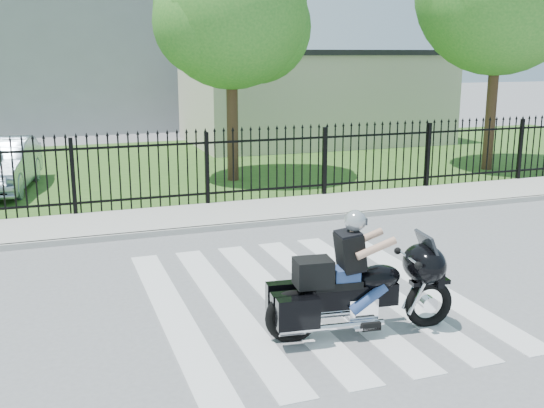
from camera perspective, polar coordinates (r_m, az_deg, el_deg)
name	(u,v)px	position (r m, az deg, el deg)	size (l,w,h in m)	color
ground	(305,297)	(9.68, 2.99, -8.28)	(120.00, 120.00, 0.00)	slate
crosswalk	(305,296)	(9.67, 2.99, -8.25)	(5.00, 5.50, 0.01)	silver
sidewalk	(219,215)	(14.18, -4.79, -1.01)	(40.00, 2.00, 0.12)	#ADAAA3
curb	(231,226)	(13.25, -3.67, -2.02)	(40.00, 0.12, 0.12)	#ADAAA3
grass_strip	(163,166)	(20.89, -9.77, 3.35)	(40.00, 12.00, 0.02)	#2B531C
iron_fence	(207,170)	(14.95, -5.84, 3.02)	(26.00, 0.04, 1.80)	black
tree_mid	(231,12)	(18.03, -3.71, 16.82)	(4.20, 4.20, 6.78)	#382316
building_low	(313,99)	(26.52, 3.74, 9.39)	(10.00, 6.00, 3.50)	#B9B09A
building_low_roof	(314,53)	(26.46, 3.80, 13.39)	(10.20, 6.20, 0.20)	black
building_tall	(45,2)	(34.38, -19.65, 16.66)	(15.00, 10.00, 12.00)	gray
motorcycle_rider	(357,283)	(8.28, 7.64, -7.04)	(2.56, 0.98, 1.70)	black
parked_car	(0,165)	(18.22, -23.18, 3.25)	(1.46, 4.18, 1.38)	#90A6B5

